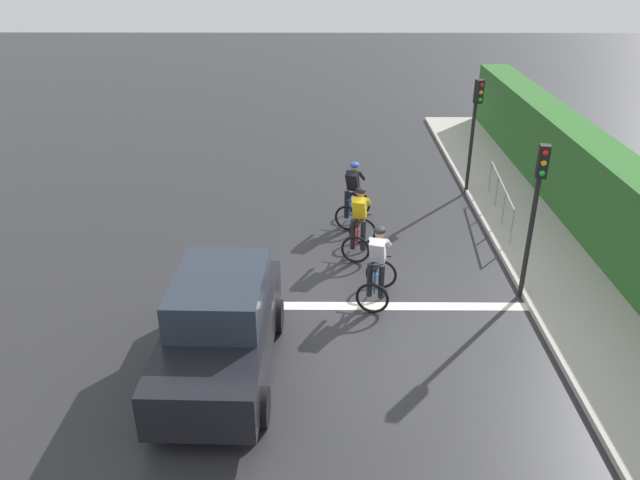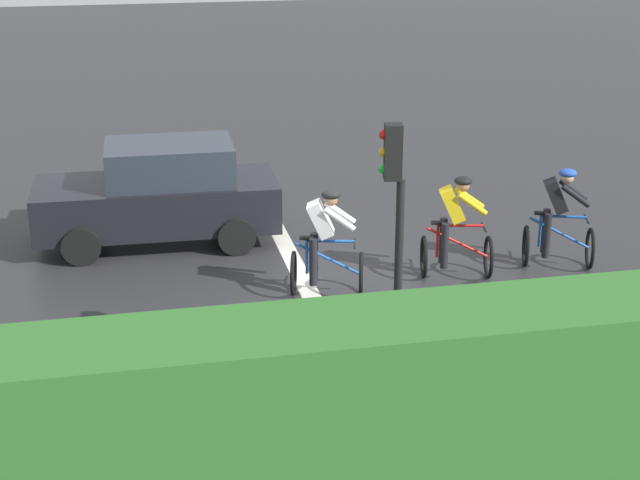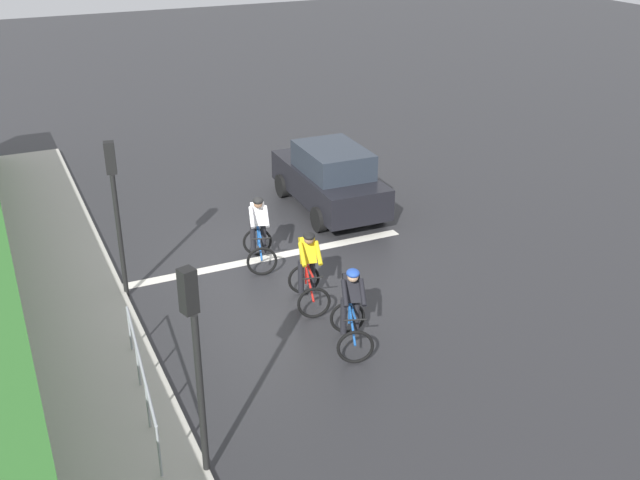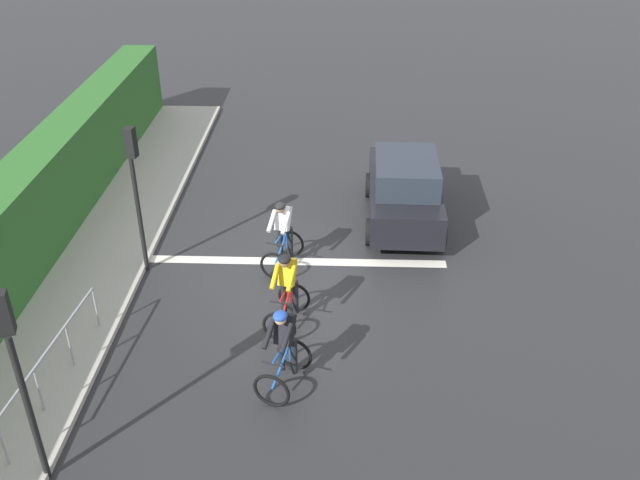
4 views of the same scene
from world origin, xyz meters
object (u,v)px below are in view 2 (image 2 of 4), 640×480
Objects in this scene: cyclist_second at (455,230)px; cyclist_lead at (558,220)px; cyclist_mid at (325,245)px; car_black at (160,194)px; traffic_light_near_crossing at (395,219)px.

cyclist_lead is at bearing 92.51° from cyclist_second.
cyclist_lead is 1.00× the size of cyclist_mid.
car_black reaches higher than cyclist_lead.
cyclist_mid is 0.50× the size of traffic_light_near_crossing.
cyclist_second is 1.00× the size of cyclist_mid.
cyclist_lead and cyclist_mid have the same top height.
cyclist_lead is at bearing 132.13° from traffic_light_near_crossing.
cyclist_mid is at bearing -177.01° from traffic_light_near_crossing.
cyclist_mid is 3.64m from car_black.
cyclist_second is 4.11m from traffic_light_near_crossing.
cyclist_lead is 6.66m from car_black.
car_black is (-2.59, -4.41, 0.08)m from cyclist_second.
cyclist_second is 0.40× the size of car_black.
car_black is 6.52m from traffic_light_near_crossing.
cyclist_second is at bearing 59.59° from car_black.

